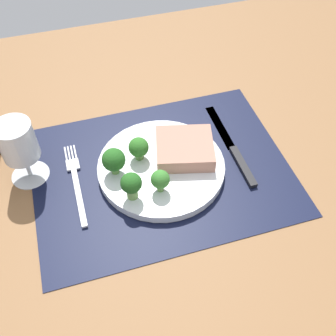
{
  "coord_description": "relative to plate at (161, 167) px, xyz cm",
  "views": [
    {
      "loc": [
        -12.73,
        -46.74,
        58.21
      ],
      "look_at": [
        0.95,
        -1.25,
        1.9
      ],
      "focal_mm": 43.08,
      "sensor_mm": 36.0,
      "label": 1
    }
  ],
  "objects": [
    {
      "name": "wine_glass",
      "position": [
        -23.58,
        5.96,
        7.1
      ],
      "size": [
        6.95,
        6.95,
        12.68
      ],
      "color": "silver",
      "rests_on": "ground_plane"
    },
    {
      "name": "ground_plane",
      "position": [
        0.0,
        0.0,
        -2.6
      ],
      "size": [
        140.0,
        110.0,
        3.0
      ],
      "primitive_type": "cube",
      "color": "brown"
    },
    {
      "name": "plate",
      "position": [
        0.0,
        0.0,
        0.0
      ],
      "size": [
        23.57,
        23.57,
        1.6
      ],
      "primitive_type": "cylinder",
      "color": "silver",
      "rests_on": "placemat"
    },
    {
      "name": "fork",
      "position": [
        -15.71,
        1.42,
        -0.55
      ],
      "size": [
        2.4,
        19.2,
        0.5
      ],
      "rotation": [
        0.0,
        0.0,
        -0.01
      ],
      "color": "silver",
      "rests_on": "placemat"
    },
    {
      "name": "broccoli_center",
      "position": [
        -3.44,
        2.73,
        3.5
      ],
      "size": [
        3.7,
        3.7,
        4.68
      ],
      "color": "#5B8942",
      "rests_on": "plate"
    },
    {
      "name": "broccoli_back_left",
      "position": [
        -1.73,
        -5.59,
        3.56
      ],
      "size": [
        3.32,
        3.32,
        4.55
      ],
      "color": "#5B8942",
      "rests_on": "plate"
    },
    {
      "name": "broccoli_front_edge",
      "position": [
        -8.45,
        0.61,
        4.04
      ],
      "size": [
        4.2,
        4.2,
        5.44
      ],
      "color": "#5B8942",
      "rests_on": "plate"
    },
    {
      "name": "placemat",
      "position": [
        0.0,
        0.0,
        -0.95
      ],
      "size": [
        47.28,
        35.85,
        0.3
      ],
      "primitive_type": "cube",
      "color": "black",
      "rests_on": "ground_plane"
    },
    {
      "name": "knife",
      "position": [
        14.85,
        0.53,
        -0.5
      ],
      "size": [
        1.8,
        23.0,
        0.8
      ],
      "rotation": [
        0.0,
        0.0,
        0.03
      ],
      "color": "black",
      "rests_on": "placemat"
    },
    {
      "name": "steak",
      "position": [
        4.92,
        1.23,
        2.26
      ],
      "size": [
        12.51,
        11.91,
        2.92
      ],
      "primitive_type": "cube",
      "rotation": [
        0.0,
        0.0,
        -0.25
      ],
      "color": "tan",
      "rests_on": "plate"
    },
    {
      "name": "broccoli_near_fork",
      "position": [
        -6.74,
        -5.59,
        4.1
      ],
      "size": [
        3.66,
        3.66,
        5.5
      ],
      "color": "#6B994C",
      "rests_on": "plate"
    }
  ]
}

